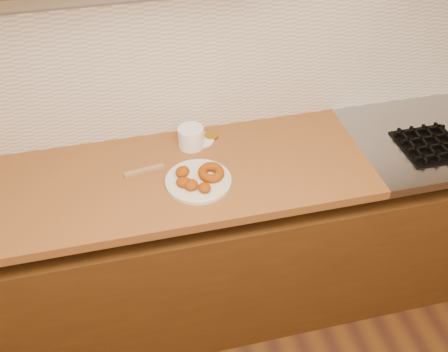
{
  "coord_description": "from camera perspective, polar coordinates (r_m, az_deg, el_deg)",
  "views": [
    {
      "loc": [
        -0.49,
        0.07,
        2.27
      ],
      "look_at": [
        -0.12,
        1.59,
        0.93
      ],
      "focal_mm": 42.0,
      "sensor_mm": 36.0,
      "label": 1
    }
  ],
  "objects": [
    {
      "name": "butcher_block",
      "position": [
        2.15,
        -14.54,
        -1.5
      ],
      "size": [
        2.3,
        0.62,
        0.04
      ],
      "primitive_type": "cube",
      "color": "brown",
      "rests_on": "base_cabinet"
    },
    {
      "name": "backsplash",
      "position": [
        2.25,
        0.6,
        12.15
      ],
      "size": [
        3.6,
        0.02,
        0.6
      ],
      "primitive_type": "cube",
      "color": "beige",
      "rests_on": "wall_back"
    },
    {
      "name": "plastic_tub",
      "position": [
        2.25,
        -3.62,
        4.24
      ],
      "size": [
        0.14,
        0.14,
        0.09
      ],
      "primitive_type": "cylinder",
      "rotation": [
        0.0,
        0.0,
        -0.29
      ],
      "color": "white",
      "rests_on": "butcher_block"
    },
    {
      "name": "wooden_utensil",
      "position": [
        2.15,
        -8.68,
        0.62
      ],
      "size": [
        0.17,
        0.04,
        0.01
      ],
      "primitive_type": "cube",
      "rotation": [
        0.0,
        0.0,
        0.14
      ],
      "color": "#95794B",
      "rests_on": "butcher_block"
    },
    {
      "name": "fried_dough_chunks",
      "position": [
        2.04,
        -3.78,
        -0.54
      ],
      "size": [
        0.15,
        0.19,
        0.04
      ],
      "color": "#924600",
      "rests_on": "donut_plate"
    },
    {
      "name": "base_cabinet",
      "position": [
        2.54,
        2.13,
        -7.51
      ],
      "size": [
        3.6,
        0.6,
        0.77
      ],
      "primitive_type": "cube",
      "color": "#4B2B0F",
      "rests_on": "floor"
    },
    {
      "name": "brass_jar_lid",
      "position": [
        2.32,
        -1.39,
        4.42
      ],
      "size": [
        0.08,
        0.08,
        0.01
      ],
      "primitive_type": "cylinder",
      "rotation": [
        0.0,
        0.0,
        -0.31
      ],
      "color": "#A8741E",
      "rests_on": "butcher_block"
    },
    {
      "name": "wall_back",
      "position": [
        2.2,
        0.55,
        15.74
      ],
      "size": [
        4.0,
        0.02,
        2.7
      ],
      "primitive_type": "cube",
      "color": "#BEB194",
      "rests_on": "ground"
    },
    {
      "name": "tub_lid",
      "position": [
        2.3,
        -2.58,
        3.96
      ],
      "size": [
        0.13,
        0.13,
        0.01
      ],
      "primitive_type": "cylinder",
      "rotation": [
        0.0,
        0.0,
        0.07
      ],
      "color": "white",
      "rests_on": "butcher_block"
    },
    {
      "name": "donut_plate",
      "position": [
        2.08,
        -2.81,
        -0.54
      ],
      "size": [
        0.26,
        0.26,
        0.02
      ],
      "primitive_type": "cylinder",
      "color": "silver",
      "rests_on": "butcher_block"
    },
    {
      "name": "ring_donut",
      "position": [
        2.08,
        -1.42,
        0.38
      ],
      "size": [
        0.14,
        0.14,
        0.05
      ],
      "primitive_type": "torus",
      "rotation": [
        0.1,
        0.0,
        0.34
      ],
      "color": "#924600",
      "rests_on": "donut_plate"
    }
  ]
}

